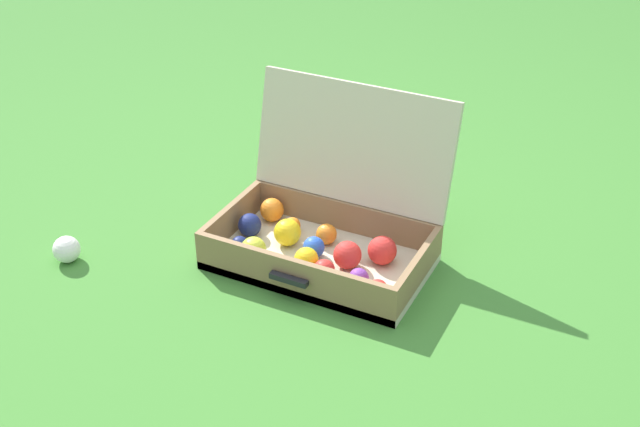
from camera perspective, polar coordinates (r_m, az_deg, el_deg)
name	(u,v)px	position (r m, az deg, el deg)	size (l,w,h in m)	color
ground_plane	(294,275)	(2.32, -1.82, -4.25)	(16.00, 16.00, 0.00)	#3D7A2D
open_suitcase	(326,226)	(2.34, 0.40, -0.85)	(0.60, 0.46, 0.46)	beige
stray_ball_on_grass	(67,249)	(2.46, -17.11, -2.38)	(0.08, 0.08, 0.08)	white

